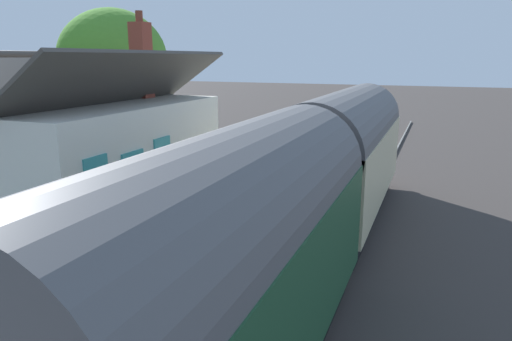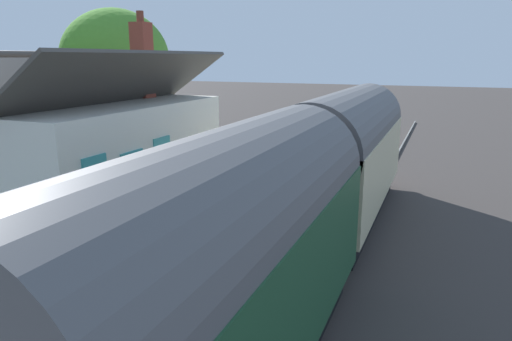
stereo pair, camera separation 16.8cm
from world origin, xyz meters
The scene contains 16 objects.
ground_plane centered at (0.00, 0.00, 0.00)m, with size 160.00×160.00×0.00m, color #383330.
platform centered at (0.00, 4.32, 0.44)m, with size 32.00×6.65×0.87m, color #A39B8C.
platform_edge_coping centered at (0.00, 1.18, 0.88)m, with size 32.00×0.36×0.02m, color beige.
rail_near centered at (0.00, -1.62, 0.07)m, with size 52.00×0.08×0.14m, color gray.
rail_far centered at (0.00, -0.18, 0.07)m, with size 52.00×0.08×0.14m, color gray.
train centered at (-4.03, -0.90, 2.22)m, with size 18.00×2.73×4.32m.
station_building centered at (-3.72, 5.74, 2.57)m, with size 8.05×4.45×5.98m.
bench_by_lamp centered at (5.15, 3.62, 1.35)m, with size 1.42×0.49×0.88m.
bench_mid_platform centered at (8.04, 3.90, 1.35)m, with size 1.41×0.47×0.88m.
bench_near_building centered at (3.17, 3.83, 1.35)m, with size 1.41×0.47×0.88m.
planter_bench_left centered at (-3.10, 1.55, 1.16)m, with size 0.76×0.32×0.61m.
planter_bench_right centered at (5.88, 4.86, 1.27)m, with size 0.43×0.43×0.76m.
planter_by_door centered at (-9.35, 2.13, 1.14)m, with size 1.04×0.32×0.56m.
station_sign_board centered at (-7.83, 1.71, 2.06)m, with size 0.96×0.06×1.57m.
tree_far_left centered at (5.28, 13.10, 4.35)m, with size 3.55×3.30×6.07m.
tree_mid_background centered at (2.46, 10.04, 5.26)m, with size 4.67×4.85×7.48m.
Camera 2 is at (-14.70, -3.88, 5.36)m, focal length 32.16 mm.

